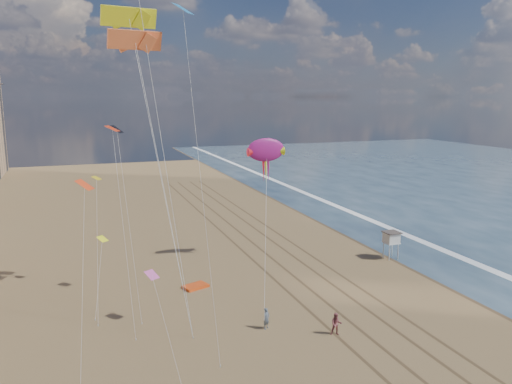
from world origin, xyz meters
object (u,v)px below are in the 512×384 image
Objects in this scene: kite_flyer_a at (267,318)px; kite_flyer_b at (336,324)px; grounded_kite at (195,286)px; lifeguard_stand at (391,238)px; show_kite at (266,150)px.

kite_flyer_a is 0.96× the size of kite_flyer_b.
kite_flyer_b is (5.01, -3.02, 0.04)m from kite_flyer_a.
kite_flyer_a is at bearing -92.74° from grounded_kite.
grounded_kite is (-24.57, -1.20, -2.45)m from lifeguard_stand.
grounded_kite is at bearing -177.20° from lifeguard_stand.
lifeguard_stand reaches higher than kite_flyer_a.
kite_flyer_b is (-1.63, -20.58, -12.30)m from show_kite.
kite_flyer_a is at bearing -110.74° from show_kite.
show_kite is 11.06× the size of kite_flyer_b.
lifeguard_stand is 18.62m from show_kite.
show_kite is at bearing 160.08° from lifeguard_stand.
grounded_kite is at bearing 74.81° from kite_flyer_a.
show_kite is 11.49× the size of kite_flyer_a.
kite_flyer_b is at bearing -79.31° from grounded_kite.
kite_flyer_a is (3.58, -11.15, 0.78)m from grounded_kite.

